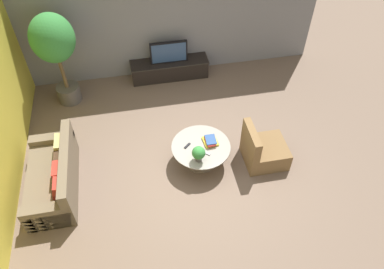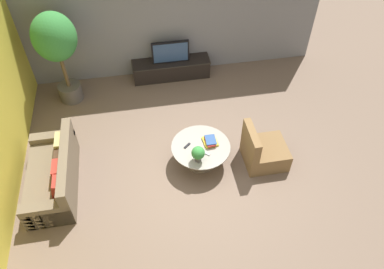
# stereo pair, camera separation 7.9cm
# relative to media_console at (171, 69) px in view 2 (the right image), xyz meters

# --- Properties ---
(ground_plane) EXTENTS (24.00, 24.00, 0.00)m
(ground_plane) POSITION_rel_media_console_xyz_m (-0.07, -2.94, -0.23)
(ground_plane) COLOR brown
(back_wall_stone) EXTENTS (7.40, 0.12, 3.00)m
(back_wall_stone) POSITION_rel_media_console_xyz_m (-0.07, 0.32, 1.27)
(back_wall_stone) COLOR slate
(back_wall_stone) RESTS_ON ground
(media_console) EXTENTS (1.89, 0.50, 0.45)m
(media_console) POSITION_rel_media_console_xyz_m (0.00, 0.00, 0.00)
(media_console) COLOR black
(media_console) RESTS_ON ground
(television) EXTENTS (0.88, 0.13, 0.54)m
(television) POSITION_rel_media_console_xyz_m (0.00, -0.00, 0.48)
(television) COLOR black
(television) RESTS_ON media_console
(coffee_table) EXTENTS (1.13, 1.13, 0.45)m
(coffee_table) POSITION_rel_media_console_xyz_m (0.19, -2.82, 0.08)
(coffee_table) COLOR #756656
(coffee_table) RESTS_ON ground
(couch_by_wall) EXTENTS (0.84, 1.82, 0.84)m
(couch_by_wall) POSITION_rel_media_console_xyz_m (-2.57, -2.91, 0.06)
(couch_by_wall) COLOR brown
(couch_by_wall) RESTS_ON ground
(armchair_wicker) EXTENTS (0.80, 0.76, 0.86)m
(armchair_wicker) POSITION_rel_media_console_xyz_m (1.38, -3.01, 0.04)
(armchair_wicker) COLOR brown
(armchair_wicker) RESTS_ON ground
(potted_palm_tall) EXTENTS (0.91, 0.91, 2.16)m
(potted_palm_tall) POSITION_rel_media_console_xyz_m (-2.40, -0.42, 1.25)
(potted_palm_tall) COLOR #514C47
(potted_palm_tall) RESTS_ON ground
(potted_plant_tabletop) EXTENTS (0.25, 0.25, 0.32)m
(potted_plant_tabletop) POSITION_rel_media_console_xyz_m (0.07, -3.14, 0.40)
(potted_plant_tabletop) COLOR #514C47
(potted_plant_tabletop) RESTS_ON coffee_table
(book_stack) EXTENTS (0.29, 0.33, 0.10)m
(book_stack) POSITION_rel_media_console_xyz_m (0.38, -2.76, 0.26)
(book_stack) COLOR gold
(book_stack) RESTS_ON coffee_table
(remote_black) EXTENTS (0.15, 0.14, 0.02)m
(remote_black) POSITION_rel_media_console_xyz_m (-0.07, -2.76, 0.22)
(remote_black) COLOR black
(remote_black) RESTS_ON coffee_table
(remote_silver) EXTENTS (0.15, 0.14, 0.02)m
(remote_silver) POSITION_rel_media_console_xyz_m (0.25, -3.02, 0.22)
(remote_silver) COLOR gray
(remote_silver) RESTS_ON coffee_table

